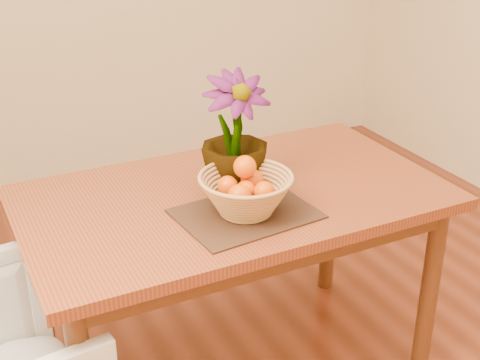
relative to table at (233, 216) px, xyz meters
name	(u,v)px	position (x,y,z in m)	size (l,w,h in m)	color
table	(233,216)	(0.00, 0.00, 0.00)	(1.40, 0.80, 0.75)	brown
placemat	(246,214)	(-0.03, -0.16, 0.09)	(0.41, 0.31, 0.01)	#321C12
wicker_basket	(246,196)	(-0.03, -0.16, 0.15)	(0.29, 0.29, 0.12)	#B2804A
orange_pile	(246,184)	(-0.03, -0.15, 0.19)	(0.16, 0.15, 0.13)	#D24B03
potted_plant	(235,135)	(0.01, 0.01, 0.29)	(0.22, 0.22, 0.40)	#144313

